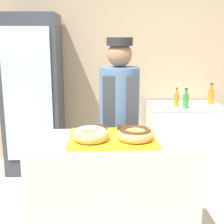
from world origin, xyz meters
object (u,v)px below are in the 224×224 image
Objects in this scene: donut_light_glaze at (91,134)px; bottle_orange_b at (211,96)px; donut_chocolate_glaze at (135,134)px; bottle_green at (186,100)px; brownie_back_left at (101,128)px; beverage_fridge at (34,95)px; bottle_orange at (176,99)px; brownie_back_right at (122,127)px; baker_person at (119,125)px; chest_freezer at (184,135)px; serving_tray at (113,138)px.

bottle_orange_b reaches higher than donut_light_glaze.
donut_chocolate_glaze is 1.82m from bottle_green.
donut_light_glaze is at bearing -105.69° from brownie_back_left.
donut_light_glaze is at bearing -67.20° from beverage_fridge.
brownie_back_right is at bearing -117.52° from bottle_orange.
bottle_orange_b is (1.19, 1.88, -0.09)m from donut_chocolate_glaze.
brownie_back_left is at bearing 133.16° from donut_chocolate_glaze.
baker_person is 1.52m from chest_freezer.
bottle_green reaches higher than brownie_back_left.
brownie_back_right is at bearing -127.65° from bottle_orange_b.
baker_person reaches higher than serving_tray.
bottle_orange_b is (0.48, 0.14, 0.01)m from bottle_orange.
beverage_fridge is at bearing -179.80° from chest_freezer.
brownie_back_left is (-0.08, 0.17, 0.03)m from serving_tray.
bottle_orange is (0.71, 1.74, -0.10)m from donut_chocolate_glaze.
donut_chocolate_glaze is 2.10m from chest_freezer.
serving_tray is 7.90× the size of brownie_back_right.
beverage_fridge is at bearing 131.88° from baker_person.
bottle_orange is at bearing -150.91° from chest_freezer.
serving_tray reaches higher than chest_freezer.
donut_light_glaze is 1.00× the size of donut_chocolate_glaze.
chest_freezer is at bearing 73.60° from bottle_green.
brownie_back_left is 1.73m from bottle_green.
baker_person is 7.03× the size of bottle_orange.
brownie_back_right is 0.05× the size of baker_person.
bottle_orange_b is at bearing 53.41° from serving_tray.
beverage_fridge is (-0.83, 1.56, -0.02)m from brownie_back_left.
bottle_green is at bearing -49.42° from bottle_orange.
serving_tray is 0.20m from brownie_back_left.
bottle_orange is 0.50m from bottle_orange_b.
beverage_fridge reaches higher than donut_chocolate_glaze.
bottle_orange reaches higher than brownie_back_right.
beverage_fridge reaches higher than baker_person.
serving_tray is 0.67× the size of chest_freezer.
donut_light_glaze is 2.24m from chest_freezer.
donut_light_glaze is at bearing -128.43° from bottle_orange_b.
bottle_orange is at bearing -2.36° from beverage_fridge.
donut_light_glaze is 0.27× the size of chest_freezer.
bottle_green reaches higher than donut_light_glaze.
brownie_back_right is 2.06m from bottle_orange_b.
bottle_orange is at bearing -163.88° from bottle_orange_b.
brownie_back_right is (-0.07, 0.25, -0.03)m from donut_chocolate_glaze.
bottle_orange is (0.86, 1.67, -0.05)m from serving_tray.
bottle_green reaches higher than chest_freezer.
donut_light_glaze is 0.75m from baker_person.
brownie_back_right is at bearing 46.84° from donut_light_glaze.
bottle_orange_b reaches higher than bottle_green.
brownie_back_right is at bearing -121.97° from bottle_green.
baker_person is at bearing -126.55° from bottle_orange.
bottle_orange_b reaches higher than brownie_back_left.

